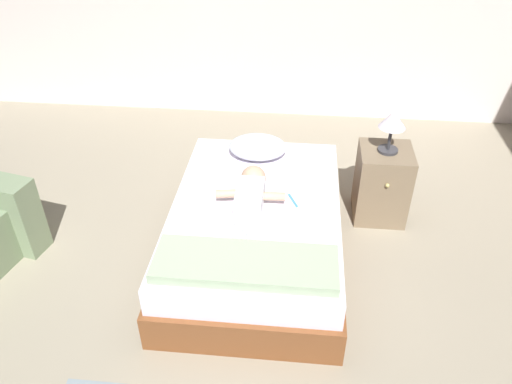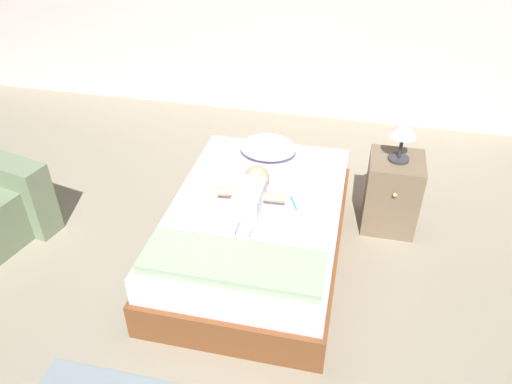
# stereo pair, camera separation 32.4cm
# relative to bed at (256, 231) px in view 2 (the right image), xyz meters

# --- Properties ---
(ground_plane) EXTENTS (8.00, 8.00, 0.00)m
(ground_plane) POSITION_rel_bed_xyz_m (-0.25, -0.70, -0.22)
(ground_plane) COLOR gray
(bed) EXTENTS (1.15, 1.75, 0.44)m
(bed) POSITION_rel_bed_xyz_m (0.00, 0.00, 0.00)
(bed) COLOR brown
(bed) RESTS_ON ground_plane
(pillow) EXTENTS (0.44, 0.34, 0.15)m
(pillow) POSITION_rel_bed_xyz_m (-0.05, 0.62, 0.30)
(pillow) COLOR silver
(pillow) RESTS_ON bed
(baby) EXTENTS (0.46, 0.65, 0.17)m
(baby) POSITION_rel_bed_xyz_m (-0.04, 0.01, 0.30)
(baby) COLOR white
(baby) RESTS_ON bed
(toothbrush) EXTENTS (0.08, 0.16, 0.02)m
(toothbrush) POSITION_rel_bed_xyz_m (0.23, 0.07, 0.23)
(toothbrush) COLOR #3C8AE5
(toothbrush) RESTS_ON bed
(nightstand) EXTENTS (0.38, 0.41, 0.57)m
(nightstand) POSITION_rel_bed_xyz_m (0.90, 0.56, 0.07)
(nightstand) COLOR #7A674E
(nightstand) RESTS_ON ground_plane
(lamp) EXTENTS (0.19, 0.19, 0.32)m
(lamp) POSITION_rel_bed_xyz_m (0.90, 0.56, 0.59)
(lamp) COLOR #333338
(lamp) RESTS_ON nightstand
(blanket) EXTENTS (1.03, 0.35, 0.06)m
(blanket) POSITION_rel_bed_xyz_m (0.00, -0.60, 0.26)
(blanket) COLOR #9EB690
(blanket) RESTS_ON bed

